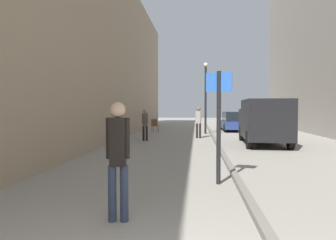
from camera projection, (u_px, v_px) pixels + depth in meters
ground_plane at (183, 146)px, 14.36m from camera, size 80.00×80.00×0.00m
building_facade_left at (64, 41)px, 14.67m from camera, size 3.88×40.00×9.72m
kerb_strip at (218, 145)px, 14.21m from camera, size 0.16×40.00×0.12m
pedestrian_main_foreground at (145, 123)px, 16.70m from camera, size 0.33×0.22×1.67m
pedestrian_mid_block at (199, 120)px, 18.16m from camera, size 0.35×0.24×1.81m
pedestrian_far_crossing at (118, 153)px, 4.87m from camera, size 0.37×0.24×1.85m
delivery_van at (264, 120)px, 14.98m from camera, size 2.15×5.05×2.13m
parked_car at (234, 121)px, 23.85m from camera, size 1.96×4.26×1.45m
street_sign_post at (219, 117)px, 7.25m from camera, size 0.59×0.19×2.60m
lamp_post at (206, 93)px, 21.17m from camera, size 0.28×0.28×4.76m
cafe_chair_near_window at (155, 125)px, 22.40m from camera, size 0.51×0.51×0.94m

